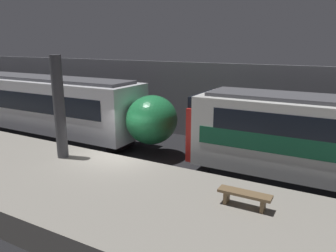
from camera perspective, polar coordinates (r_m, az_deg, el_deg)
The scene contains 6 objects.
ground_plane at distance 14.16m, azimuth -8.59°, elevation -8.48°, with size 120.00×120.00×0.00m, color black.
platform at distance 12.15m, azimuth -16.51°, elevation -10.55°, with size 40.00×5.37×0.92m.
station_rear_barrier at distance 19.30m, azimuth 3.82°, elevation 4.56°, with size 50.00×0.15×4.36m.
support_pillar_near at distance 13.58m, azimuth -18.42°, elevation 3.04°, with size 0.44×0.44×4.08m.
train_modern at distance 22.87m, azimuth -25.56°, elevation 3.80°, with size 22.46×2.92×3.55m.
platform_bench at distance 9.68m, azimuth 13.19°, elevation -11.76°, with size 1.50×0.40×0.45m.
Camera 1 is at (8.08, -10.26, 5.46)m, focal length 35.00 mm.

